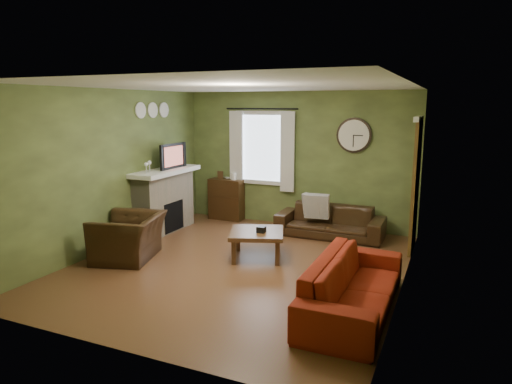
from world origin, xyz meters
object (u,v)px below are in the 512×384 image
at_px(sofa_red, 354,285).
at_px(coffee_table, 257,244).
at_px(armchair, 129,237).
at_px(sofa_brown, 330,221).
at_px(bookshelf, 226,199).

xyz_separation_m(sofa_red, coffee_table, (-1.76, 1.26, -0.10)).
bearing_deg(armchair, sofa_brown, 117.58).
bearing_deg(armchair, sofa_red, 66.57).
xyz_separation_m(armchair, coffee_table, (1.79, 0.82, -0.13)).
bearing_deg(sofa_brown, armchair, -136.04).
relative_size(sofa_brown, armchair, 1.81).
height_order(bookshelf, armchair, bookshelf).
height_order(sofa_red, coffee_table, sofa_red).
xyz_separation_m(sofa_brown, armchair, (-2.52, -2.43, 0.06)).
distance_m(sofa_brown, coffee_table, 1.77).
distance_m(bookshelf, sofa_brown, 2.33).
height_order(bookshelf, coffee_table, bookshelf).
height_order(sofa_brown, coffee_table, sofa_brown).
relative_size(bookshelf, sofa_red, 0.39).
bearing_deg(sofa_brown, coffee_table, -114.53).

